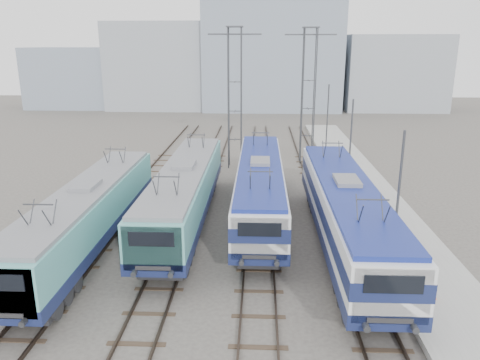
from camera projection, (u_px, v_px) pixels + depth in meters
name	position (u px, v px, depth m)	size (l,w,h in m)	color
ground	(209.00, 291.00, 20.99)	(160.00, 160.00, 0.00)	#514C47
platform	(391.00, 225.00, 28.19)	(4.00, 70.00, 0.30)	#9E9E99
locomotive_far_left	(87.00, 214.00, 24.33)	(2.73, 17.26, 3.25)	#17214F
locomotive_center_left	(185.00, 190.00, 27.95)	(2.82, 17.80, 3.35)	#17214F
locomotive_center_right	(260.00, 185.00, 28.96)	(2.80, 17.68, 3.32)	#17214F
locomotive_far_right	(346.00, 209.00, 24.43)	(2.91, 18.41, 3.46)	#17214F
catenary_tower_west	(235.00, 92.00, 40.21)	(4.50, 1.20, 12.00)	#3F4247
catenary_tower_east	(308.00, 90.00, 41.85)	(4.50, 1.20, 12.00)	#3F4247
mast_front	(397.00, 205.00, 21.56)	(0.12, 0.12, 7.00)	#3F4247
mast_mid	(350.00, 149.00, 33.06)	(0.12, 0.12, 7.00)	#3F4247
mast_rear	(327.00, 122.00, 44.57)	(0.12, 0.12, 7.00)	#3F4247
safety_cone	(433.00, 293.00, 19.72)	(0.31, 0.31, 0.51)	orange
building_west	(165.00, 66.00, 79.05)	(18.00, 12.00, 14.00)	#949BA4
building_center	(272.00, 54.00, 77.73)	(22.00, 14.00, 18.00)	#8290A0
building_east	(392.00, 72.00, 77.73)	(16.00, 12.00, 12.00)	#949BA4
building_far_west	(73.00, 78.00, 80.28)	(14.00, 10.00, 10.00)	#8290A0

